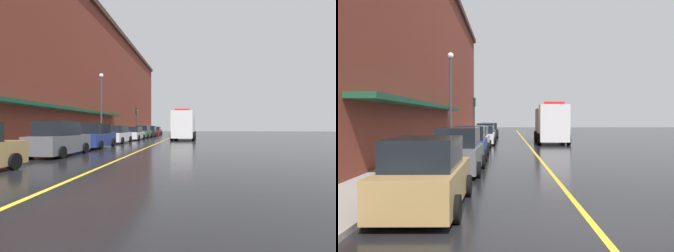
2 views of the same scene
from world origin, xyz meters
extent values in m
plane|color=black|center=(0.00, 25.00, 0.00)|extent=(112.00, 112.00, 0.00)
cube|color=gray|center=(-6.20, 25.00, 0.07)|extent=(2.40, 70.00, 0.15)
cube|color=gold|center=(0.00, 25.00, 0.00)|extent=(0.16, 70.00, 0.01)
cube|color=maroon|center=(-13.38, 24.00, 7.82)|extent=(11.97, 64.00, 15.63)
cube|color=#472D23|center=(-7.25, 24.00, 15.33)|extent=(0.40, 64.00, 0.60)
cube|color=#19472D|center=(-6.85, 16.00, 3.10)|extent=(1.20, 22.40, 0.24)
cylinder|color=black|center=(-3.03, 3.24, 0.32)|extent=(0.23, 0.64, 0.64)
cube|color=#595B60|center=(-3.86, 7.92, 0.66)|extent=(1.78, 4.28, 0.96)
cube|color=black|center=(-3.86, 7.70, 1.53)|extent=(1.59, 2.36, 0.78)
cylinder|color=black|center=(-4.73, 9.25, 0.32)|extent=(0.23, 0.64, 0.64)
cylinder|color=black|center=(-2.96, 9.23, 0.32)|extent=(0.23, 0.64, 0.64)
cylinder|color=black|center=(-4.75, 6.60, 0.32)|extent=(0.23, 0.64, 0.64)
cylinder|color=black|center=(-2.98, 6.59, 0.32)|extent=(0.23, 0.64, 0.64)
cube|color=navy|center=(-3.92, 13.27, 0.64)|extent=(1.83, 4.57, 0.93)
cube|color=black|center=(-3.92, 13.04, 1.49)|extent=(1.62, 2.52, 0.76)
cylinder|color=black|center=(-4.83, 14.67, 0.32)|extent=(0.23, 0.64, 0.64)
cylinder|color=black|center=(-3.04, 14.69, 0.32)|extent=(0.23, 0.64, 0.64)
cylinder|color=black|center=(-4.80, 11.85, 0.32)|extent=(0.23, 0.64, 0.64)
cylinder|color=black|center=(-3.01, 11.87, 0.32)|extent=(0.23, 0.64, 0.64)
cube|color=silver|center=(-4.04, 19.02, 0.60)|extent=(1.84, 4.31, 0.85)
cube|color=black|center=(-4.04, 18.81, 1.37)|extent=(1.63, 2.38, 0.70)
cylinder|color=black|center=(-4.91, 20.37, 0.32)|extent=(0.23, 0.64, 0.64)
cylinder|color=black|center=(-3.12, 20.33, 0.32)|extent=(0.23, 0.64, 0.64)
cylinder|color=black|center=(-4.96, 17.72, 0.32)|extent=(0.23, 0.64, 0.64)
cylinder|color=black|center=(-3.18, 17.68, 0.32)|extent=(0.23, 0.64, 0.64)
cube|color=silver|center=(-3.86, 24.71, 0.57)|extent=(1.89, 4.57, 0.79)
cube|color=black|center=(-3.86, 24.49, 1.28)|extent=(1.70, 2.51, 0.64)
cylinder|color=black|center=(-4.81, 26.13, 0.32)|extent=(0.22, 0.64, 0.64)
cylinder|color=black|center=(-2.91, 26.13, 0.32)|extent=(0.22, 0.64, 0.64)
cylinder|color=black|center=(-4.81, 23.30, 0.32)|extent=(0.22, 0.64, 0.64)
cylinder|color=black|center=(-2.90, 23.30, 0.32)|extent=(0.22, 0.64, 0.64)
cube|color=#2D5133|center=(-3.97, 30.76, 0.61)|extent=(1.89, 4.25, 0.86)
cube|color=black|center=(-3.97, 30.55, 1.39)|extent=(1.69, 2.34, 0.71)
cylinder|color=black|center=(-4.91, 32.08, 0.32)|extent=(0.22, 0.64, 0.64)
cylinder|color=black|center=(-3.02, 32.08, 0.32)|extent=(0.22, 0.64, 0.64)
cylinder|color=black|center=(-4.92, 29.45, 0.32)|extent=(0.22, 0.64, 0.64)
cylinder|color=black|center=(-3.03, 29.44, 0.32)|extent=(0.22, 0.64, 0.64)
cube|color=black|center=(-3.85, 35.96, 0.60)|extent=(1.98, 4.32, 0.85)
cube|color=black|center=(-3.84, 35.74, 1.38)|extent=(1.73, 2.40, 0.70)
cylinder|color=black|center=(-4.83, 37.24, 0.32)|extent=(0.24, 0.65, 0.64)
cylinder|color=black|center=(-2.97, 37.31, 0.32)|extent=(0.24, 0.65, 0.64)
cylinder|color=black|center=(-4.73, 34.60, 0.32)|extent=(0.24, 0.65, 0.64)
cylinder|color=black|center=(-2.88, 34.67, 0.32)|extent=(0.24, 0.65, 0.64)
cube|color=maroon|center=(-3.90, 42.12, 0.56)|extent=(1.84, 4.52, 0.77)
cube|color=black|center=(-3.89, 41.90, 1.26)|extent=(1.61, 2.50, 0.63)
cylinder|color=black|center=(-4.81, 43.48, 0.32)|extent=(0.24, 0.65, 0.64)
cylinder|color=black|center=(-3.07, 43.53, 0.32)|extent=(0.24, 0.65, 0.64)
cylinder|color=black|center=(-4.73, 40.71, 0.32)|extent=(0.24, 0.65, 0.64)
cylinder|color=black|center=(-2.99, 40.76, 0.32)|extent=(0.24, 0.65, 0.64)
cube|color=silver|center=(2.15, 23.52, 1.86)|extent=(2.49, 2.22, 3.12)
cube|color=silver|center=(2.25, 27.53, 1.74)|extent=(2.57, 5.30, 2.87)
cube|color=red|center=(2.15, 23.52, 3.54)|extent=(1.72, 0.64, 0.24)
cylinder|color=black|center=(3.38, 23.57, 0.50)|extent=(0.32, 1.01, 1.00)
cylinder|color=black|center=(0.91, 23.63, 0.50)|extent=(0.32, 1.01, 1.00)
cylinder|color=black|center=(3.46, 26.85, 0.50)|extent=(0.32, 1.01, 1.00)
cylinder|color=black|center=(1.00, 26.91, 0.50)|extent=(0.32, 1.01, 1.00)
cylinder|color=black|center=(3.52, 28.97, 0.50)|extent=(0.32, 1.01, 1.00)
cylinder|color=black|center=(1.05, 29.03, 0.50)|extent=(0.32, 1.01, 1.00)
cylinder|color=#4C4C51|center=(-5.35, 36.22, 0.68)|extent=(0.07, 0.07, 1.05)
cube|color=black|center=(-5.35, 36.22, 1.34)|extent=(0.14, 0.18, 0.28)
cylinder|color=#4C4C51|center=(-5.35, 14.05, 0.68)|extent=(0.07, 0.07, 1.05)
cube|color=black|center=(-5.35, 14.05, 1.34)|extent=(0.14, 0.18, 0.28)
cylinder|color=#33383D|center=(-5.95, 19.54, 3.40)|extent=(0.18, 0.18, 6.50)
sphere|color=white|center=(-5.95, 19.54, 6.87)|extent=(0.44, 0.44, 0.44)
cylinder|color=#232326|center=(-5.30, 31.95, 1.85)|extent=(0.14, 0.14, 3.40)
cube|color=black|center=(-5.30, 31.95, 4.00)|extent=(0.28, 0.36, 0.90)
sphere|color=red|center=(-5.14, 31.95, 4.30)|extent=(0.16, 0.16, 0.16)
sphere|color=gold|center=(-5.14, 31.95, 4.00)|extent=(0.16, 0.16, 0.16)
sphere|color=green|center=(-5.14, 31.95, 3.70)|extent=(0.16, 0.16, 0.16)
camera|label=1|loc=(3.89, -5.71, 1.65)|focal=27.30mm
camera|label=2|loc=(-1.90, -7.64, 2.33)|focal=39.65mm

